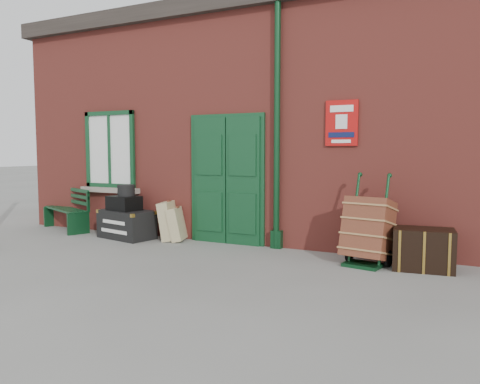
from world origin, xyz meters
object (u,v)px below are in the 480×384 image
Objects in this scene: bench at (69,208)px; porter_trolley at (368,230)px; houdini_trunk at (127,224)px; dark_trunk at (423,249)px.

porter_trolley is (6.14, -0.36, 0.05)m from bench.
houdini_trunk is 4.43m from porter_trolley.
houdini_trunk is at bearing 15.61° from bench.
bench is at bearing -176.23° from houdini_trunk.
bench is at bearing 170.80° from dark_trunk.
bench is 1.16× the size of porter_trolley.
dark_trunk is (5.17, -0.07, 0.02)m from houdini_trunk.
porter_trolley is 0.77m from dark_trunk.
houdini_trunk is at bearing -170.60° from porter_trolley.
porter_trolley is at bearing 176.40° from dark_trunk.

